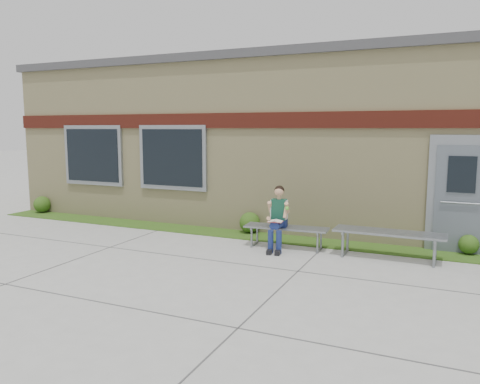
% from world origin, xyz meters
% --- Properties ---
extents(ground, '(80.00, 80.00, 0.00)m').
position_xyz_m(ground, '(0.00, 0.00, 0.00)').
color(ground, '#9E9E99').
rests_on(ground, ground).
extents(grass_strip, '(16.00, 0.80, 0.02)m').
position_xyz_m(grass_strip, '(0.00, 2.60, 0.01)').
color(grass_strip, '#294D14').
rests_on(grass_strip, ground).
extents(school_building, '(16.20, 6.22, 4.20)m').
position_xyz_m(school_building, '(-0.00, 5.99, 2.10)').
color(school_building, beige).
rests_on(school_building, ground).
extents(bench_left, '(1.73, 0.59, 0.44)m').
position_xyz_m(bench_left, '(0.31, 1.93, 0.34)').
color(bench_left, gray).
rests_on(bench_left, ground).
extents(bench_right, '(2.02, 0.59, 0.52)m').
position_xyz_m(bench_right, '(2.31, 1.93, 0.40)').
color(bench_right, gray).
rests_on(bench_right, ground).
extents(girl, '(0.48, 0.78, 1.28)m').
position_xyz_m(girl, '(0.20, 1.74, 0.67)').
color(girl, navy).
rests_on(girl, ground).
extents(shrub_west, '(0.47, 0.47, 0.47)m').
position_xyz_m(shrub_west, '(-7.35, 2.85, 0.25)').
color(shrub_west, '#294D14').
rests_on(shrub_west, grass_strip).
extents(shrub_mid, '(0.48, 0.48, 0.48)m').
position_xyz_m(shrub_mid, '(-0.88, 2.85, 0.26)').
color(shrub_mid, '#294D14').
rests_on(shrub_mid, grass_strip).
extents(shrub_east, '(0.37, 0.37, 0.37)m').
position_xyz_m(shrub_east, '(3.70, 2.85, 0.21)').
color(shrub_east, '#294D14').
rests_on(shrub_east, grass_strip).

